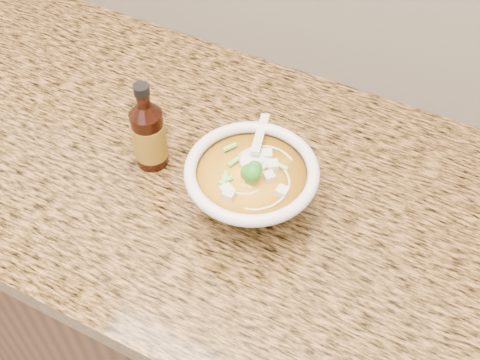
% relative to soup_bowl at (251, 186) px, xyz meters
% --- Properties ---
extents(cabinet, '(4.00, 0.65, 0.86)m').
position_rel_soup_bowl_xyz_m(cabinet, '(-0.20, 0.04, -0.52)').
color(cabinet, black).
rests_on(cabinet, ground).
extents(counter_slab, '(4.00, 0.68, 0.04)m').
position_rel_soup_bowl_xyz_m(counter_slab, '(-0.20, 0.04, -0.07)').
color(counter_slab, '#996638').
rests_on(counter_slab, cabinet).
extents(soup_bowl, '(0.21, 0.23, 0.12)m').
position_rel_soup_bowl_xyz_m(soup_bowl, '(0.00, 0.00, 0.00)').
color(soup_bowl, silver).
rests_on(soup_bowl, counter_slab).
extents(hot_sauce_bottle, '(0.06, 0.06, 0.17)m').
position_rel_soup_bowl_xyz_m(hot_sauce_bottle, '(-0.19, 0.01, 0.02)').
color(hot_sauce_bottle, '#341007').
rests_on(hot_sauce_bottle, counter_slab).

